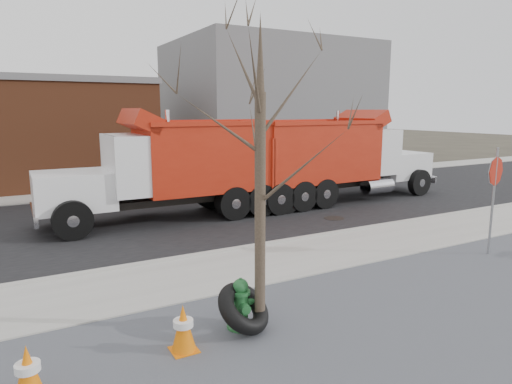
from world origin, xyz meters
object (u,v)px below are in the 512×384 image
stop_sign (495,183)px  dump_truck_red_b (184,164)px  truck_tire (244,308)px  dump_truck_red_a (335,156)px  fire_hydrant (241,306)px

stop_sign → dump_truck_red_b: bearing=136.6°
truck_tire → dump_truck_red_a: dump_truck_red_a is taller
stop_sign → truck_tire: bearing=-163.7°
truck_tire → dump_truck_red_b: (2.03, 8.37, 1.45)m
truck_tire → dump_truck_red_b: 8.74m
fire_hydrant → dump_truck_red_b: (2.02, 8.24, 1.47)m
fire_hydrant → dump_truck_red_b: bearing=80.1°
truck_tire → stop_sign: bearing=4.9°
dump_truck_red_a → dump_truck_red_b: bearing=178.3°
stop_sign → dump_truck_red_a: size_ratio=0.31×
truck_tire → stop_sign: stop_sign is taller
stop_sign → fire_hydrant: bearing=-164.7°
stop_sign → dump_truck_red_a: bearing=93.6°
truck_tire → fire_hydrant: bearing=83.0°
dump_truck_red_a → truck_tire: bearing=-137.3°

